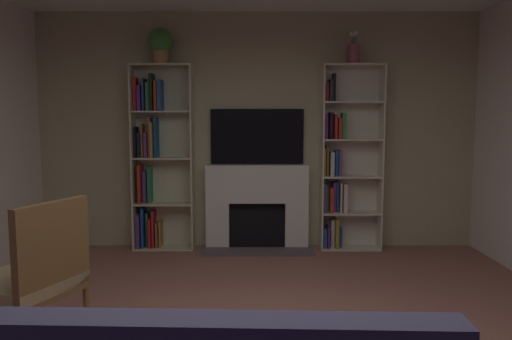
# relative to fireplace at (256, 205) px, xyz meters

# --- Properties ---
(wall_back_accent) EXTENTS (5.38, 0.06, 2.82)m
(wall_back_accent) POSITION_rel_fireplace_xyz_m (0.00, 0.13, 0.88)
(wall_back_accent) COLOR tan
(wall_back_accent) RESTS_ON ground_plane
(fireplace) EXTENTS (1.33, 0.49, 1.01)m
(fireplace) POSITION_rel_fireplace_xyz_m (0.00, 0.00, 0.00)
(fireplace) COLOR white
(fireplace) RESTS_ON ground_plane
(tv) EXTENTS (1.11, 0.06, 0.66)m
(tv) POSITION_rel_fireplace_xyz_m (0.00, 0.07, 0.82)
(tv) COLOR black
(tv) RESTS_ON fireplace
(bookshelf_left) EXTENTS (0.72, 0.27, 2.19)m
(bookshelf_left) POSITION_rel_fireplace_xyz_m (-1.21, 0.01, 0.57)
(bookshelf_left) COLOR beige
(bookshelf_left) RESTS_ON ground_plane
(bookshelf_right) EXTENTS (0.72, 0.28, 2.19)m
(bookshelf_right) POSITION_rel_fireplace_xyz_m (1.03, 0.00, 0.50)
(bookshelf_right) COLOR beige
(bookshelf_right) RESTS_ON ground_plane
(potted_plant) EXTENTS (0.30, 0.30, 0.41)m
(potted_plant) POSITION_rel_fireplace_xyz_m (-1.12, -0.05, 1.90)
(potted_plant) COLOR #A47C4C
(potted_plant) RESTS_ON bookshelf_left
(vase_with_flowers) EXTENTS (0.15, 0.15, 0.38)m
(vase_with_flowers) POSITION_rel_fireplace_xyz_m (1.12, -0.05, 1.80)
(vase_with_flowers) COLOR #8F4153
(vase_with_flowers) RESTS_ON bookshelf_right
(armchair) EXTENTS (0.82, 0.80, 1.03)m
(armchair) POSITION_rel_fireplace_xyz_m (-1.52, -2.66, -0.01)
(armchair) COLOR brown
(armchair) RESTS_ON ground_plane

